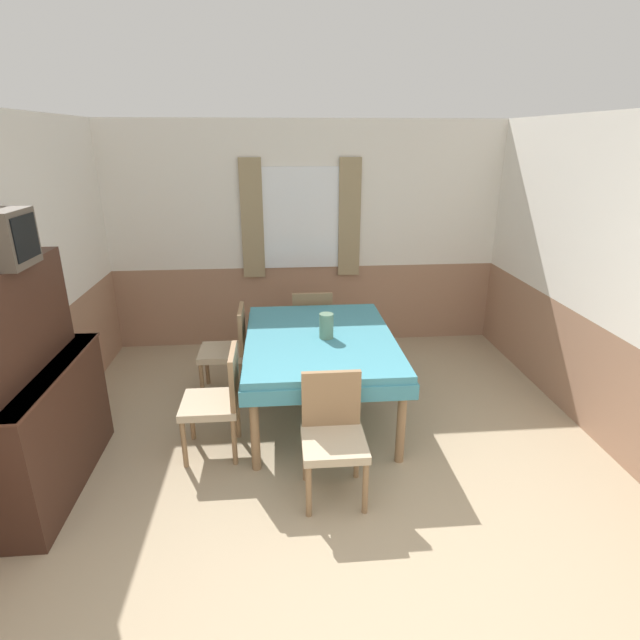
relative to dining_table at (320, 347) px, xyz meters
The scene contains 12 objects.
ground_plane 2.24m from the dining_table, 90.05° to the right, with size 16.00×16.00×0.00m, color tan.
wall_back 1.90m from the dining_table, 90.17° to the left, with size 4.93×0.09×2.60m.
wall_left 2.39m from the dining_table, behind, with size 0.05×4.30×2.60m.
wall_right 2.38m from the dining_table, ahead, with size 0.05×4.30×2.60m.
dining_table is the anchor object (origin of this frame).
chair_head_near 1.08m from the dining_table, 90.00° to the right, with size 0.44×0.44×0.88m.
chair_left_near 1.01m from the dining_table, 149.16° to the right, with size 0.44×0.44×0.88m.
chair_head_window 1.08m from the dining_table, 90.00° to the left, with size 0.44×0.44×0.88m.
chair_left_far 1.01m from the dining_table, 149.16° to the left, with size 0.44×0.44×0.88m.
sideboard 2.21m from the dining_table, 157.80° to the right, with size 0.46×1.38×1.64m.
tv 2.47m from the dining_table, 157.57° to the right, with size 0.29×0.36×0.35m.
vase 0.22m from the dining_table, 38.31° to the right, with size 0.12×0.12×0.22m.
Camera 1 is at (-0.35, -1.89, 2.40)m, focal length 28.00 mm.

